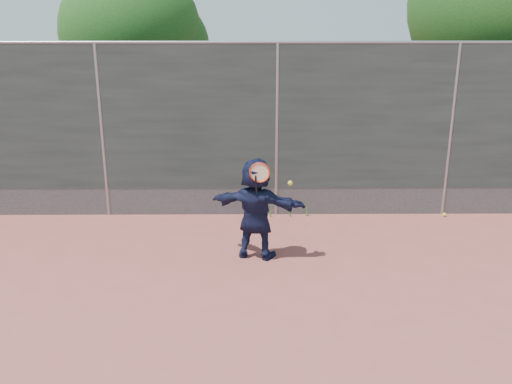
{
  "coord_description": "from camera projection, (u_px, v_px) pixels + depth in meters",
  "views": [
    {
      "loc": [
        -0.43,
        -6.12,
        3.59
      ],
      "look_at": [
        -0.37,
        1.7,
        1.01
      ],
      "focal_mm": 40.0,
      "sensor_mm": 36.0,
      "label": 1
    }
  ],
  "objects": [
    {
      "name": "ball_ground",
      "position": [
        444.0,
        215.0,
        10.13
      ],
      "size": [
        0.07,
        0.07,
        0.07
      ],
      "primitive_type": "sphere",
      "color": "yellow",
      "rests_on": "ground"
    },
    {
      "name": "ground",
      "position": [
        287.0,
        314.0,
        6.94
      ],
      "size": [
        80.0,
        80.0,
        0.0
      ],
      "primitive_type": "plane",
      "color": "#9E4C42",
      "rests_on": "ground"
    },
    {
      "name": "tree_right",
      "position": [
        508.0,
        10.0,
        11.34
      ],
      "size": [
        3.78,
        3.6,
        5.39
      ],
      "color": "#382314",
      "rests_on": "ground"
    },
    {
      "name": "swing_action",
      "position": [
        263.0,
        175.0,
        7.95
      ],
      "size": [
        0.62,
        0.17,
        0.51
      ],
      "color": "red",
      "rests_on": "ground"
    },
    {
      "name": "player",
      "position": [
        256.0,
        208.0,
        8.31
      ],
      "size": [
        1.48,
        0.81,
        1.52
      ],
      "primitive_type": "imported",
      "rotation": [
        0.0,
        0.0,
        2.87
      ],
      "color": "#141938",
      "rests_on": "ground"
    },
    {
      "name": "weed_clump",
      "position": [
        293.0,
        209.0,
        10.11
      ],
      "size": [
        0.68,
        0.07,
        0.3
      ],
      "color": "#387226",
      "rests_on": "ground"
    },
    {
      "name": "tree_left",
      "position": [
        139.0,
        36.0,
        12.22
      ],
      "size": [
        3.15,
        3.0,
        4.53
      ],
      "color": "#382314",
      "rests_on": "ground"
    },
    {
      "name": "fence",
      "position": [
        277.0,
        128.0,
        9.77
      ],
      "size": [
        20.0,
        0.06,
        3.03
      ],
      "color": "#38423D",
      "rests_on": "ground"
    }
  ]
}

